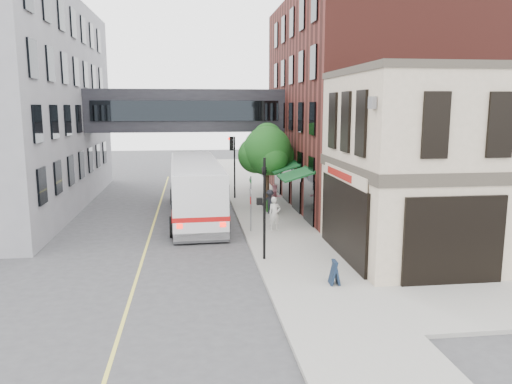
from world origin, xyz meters
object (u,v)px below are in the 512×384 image
object	(u,v)px
bus	(195,186)
pedestrian_b	(275,198)
newspaper_box	(270,205)
sandwich_board	(335,272)
pedestrian_c	(270,202)
pedestrian_a	(275,214)

from	to	relation	value
bus	pedestrian_b	world-z (taller)	bus
newspaper_box	sandwich_board	size ratio (longest dim) A/B	0.89
bus	newspaper_box	world-z (taller)	bus
pedestrian_c	sandwich_board	size ratio (longest dim) A/B	1.63
bus	pedestrian_a	bearing A→B (deg)	-47.07
pedestrian_a	sandwich_board	distance (m)	8.56
sandwich_board	bus	bearing A→B (deg)	113.92
pedestrian_b	pedestrian_c	distance (m)	0.83
pedestrian_b	pedestrian_c	bearing A→B (deg)	-142.23
pedestrian_b	bus	bearing A→B (deg)	166.25
bus	sandwich_board	distance (m)	14.06
bus	pedestrian_c	distance (m)	4.75
bus	pedestrian_c	xyz separation A→B (m)	(4.63, -0.28, -1.04)
pedestrian_b	sandwich_board	xyz separation A→B (m)	(0.01, -13.44, -0.41)
pedestrian_a	pedestrian_b	bearing A→B (deg)	70.26
pedestrian_a	newspaper_box	xyz separation A→B (m)	(0.49, 4.87, -0.51)
bus	sandwich_board	size ratio (longest dim) A/B	14.02
pedestrian_a	newspaper_box	world-z (taller)	pedestrian_a
newspaper_box	pedestrian_c	bearing A→B (deg)	-96.71
pedestrian_c	pedestrian_a	bearing A→B (deg)	-84.31
bus	pedestrian_b	xyz separation A→B (m)	(5.09, 0.40, -0.93)
pedestrian_a	newspaper_box	size ratio (longest dim) A/B	2.23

